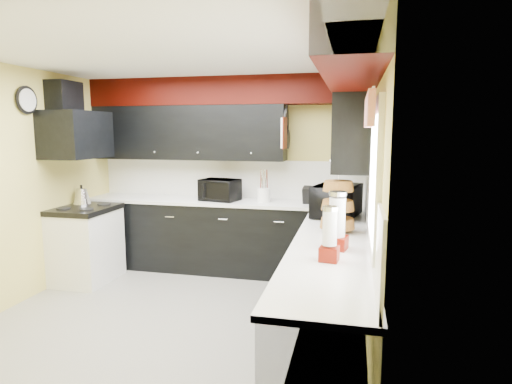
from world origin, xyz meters
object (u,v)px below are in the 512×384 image
Objects in this scene: utensil_crock at (264,195)px; kettle at (82,196)px; knife_block at (307,195)px; toaster_oven at (220,190)px; microwave at (337,201)px.

utensil_crock is 0.83× the size of kettle.
utensil_crock is 0.85× the size of knife_block.
utensil_crock is at bearing -174.89° from knife_block.
toaster_oven is 2.65× the size of utensil_crock.
toaster_oven is 2.20× the size of kettle.
knife_block is 2.81m from kettle.
toaster_oven is 2.27× the size of knife_block.
microwave is 3.36× the size of utensil_crock.
toaster_oven is 1.72m from kettle.
kettle is at bearing -163.50° from knife_block.
microwave is 2.79× the size of kettle.
knife_block is at bearing 10.67° from kettle.
utensil_crock is at bearing 65.71° from microwave.
microwave is at bearing -55.91° from knife_block.
microwave reaches higher than kettle.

